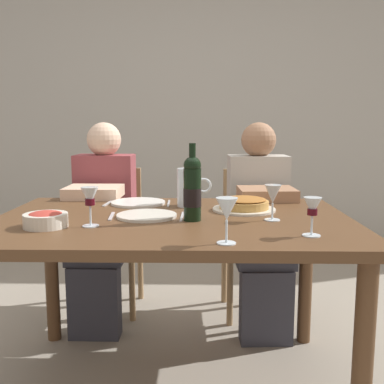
{
  "coord_description": "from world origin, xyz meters",
  "views": [
    {
      "loc": [
        0.12,
        -1.85,
        1.15
      ],
      "look_at": [
        0.08,
        0.08,
        0.86
      ],
      "focal_mm": 42.05,
      "sensor_mm": 36.0,
      "label": 1
    }
  ],
  "objects_px": {
    "baked_tart": "(244,204)",
    "wine_glass_centre": "(90,198)",
    "water_pitcher": "(189,190)",
    "salad_bowl": "(46,219)",
    "wine_bottle": "(192,188)",
    "dinner_plate_right_setting": "(147,216)",
    "dining_table": "(173,239)",
    "chair_right": "(254,231)",
    "diner_left": "(102,218)",
    "wine_glass_spare": "(227,211)",
    "wine_glass_left_diner": "(273,195)",
    "chair_left": "(111,228)",
    "dinner_plate_left_setting": "(138,203)",
    "diner_right": "(260,220)",
    "wine_glass_right_diner": "(312,209)"
  },
  "relations": [
    {
      "from": "baked_tart",
      "to": "wine_glass_centre",
      "type": "bearing_deg",
      "value": -151.56
    },
    {
      "from": "water_pitcher",
      "to": "salad_bowl",
      "type": "relative_size",
      "value": 1.09
    },
    {
      "from": "wine_bottle",
      "to": "baked_tart",
      "type": "bearing_deg",
      "value": 43.65
    },
    {
      "from": "baked_tart",
      "to": "dinner_plate_right_setting",
      "type": "relative_size",
      "value": 1.12
    },
    {
      "from": "dining_table",
      "to": "chair_right",
      "type": "distance_m",
      "value": 0.99
    },
    {
      "from": "diner_left",
      "to": "chair_right",
      "type": "relative_size",
      "value": 1.33
    },
    {
      "from": "water_pitcher",
      "to": "wine_glass_spare",
      "type": "xyz_separation_m",
      "value": [
        0.14,
        -0.68,
        0.03
      ]
    },
    {
      "from": "dining_table",
      "to": "salad_bowl",
      "type": "xyz_separation_m",
      "value": [
        -0.47,
        -0.19,
        0.12
      ]
    },
    {
      "from": "wine_glass_left_diner",
      "to": "dinner_plate_right_setting",
      "type": "distance_m",
      "value": 0.53
    },
    {
      "from": "wine_glass_left_diner",
      "to": "diner_left",
      "type": "distance_m",
      "value": 1.15
    },
    {
      "from": "baked_tart",
      "to": "chair_left",
      "type": "relative_size",
      "value": 0.33
    },
    {
      "from": "water_pitcher",
      "to": "wine_glass_spare",
      "type": "distance_m",
      "value": 0.69
    },
    {
      "from": "dinner_plate_left_setting",
      "to": "diner_left",
      "type": "relative_size",
      "value": 0.23
    },
    {
      "from": "wine_bottle",
      "to": "wine_glass_centre",
      "type": "relative_size",
      "value": 2.06
    },
    {
      "from": "wine_glass_left_diner",
      "to": "diner_right",
      "type": "bearing_deg",
      "value": 86.23
    },
    {
      "from": "chair_left",
      "to": "dinner_plate_left_setting",
      "type": "bearing_deg",
      "value": 114.51
    },
    {
      "from": "chair_right",
      "to": "diner_right",
      "type": "distance_m",
      "value": 0.26
    },
    {
      "from": "water_pitcher",
      "to": "dinner_plate_left_setting",
      "type": "distance_m",
      "value": 0.27
    },
    {
      "from": "wine_glass_right_diner",
      "to": "diner_right",
      "type": "distance_m",
      "value": 0.97
    },
    {
      "from": "salad_bowl",
      "to": "dinner_plate_left_setting",
      "type": "xyz_separation_m",
      "value": [
        0.28,
        0.51,
        -0.03
      ]
    },
    {
      "from": "wine_bottle",
      "to": "diner_left",
      "type": "bearing_deg",
      "value": 126.24
    },
    {
      "from": "water_pitcher",
      "to": "wine_glass_right_diner",
      "type": "xyz_separation_m",
      "value": [
        0.45,
        -0.57,
        0.02
      ]
    },
    {
      "from": "wine_glass_centre",
      "to": "wine_glass_left_diner",
      "type": "bearing_deg",
      "value": 9.83
    },
    {
      "from": "wine_glass_spare",
      "to": "diner_left",
      "type": "bearing_deg",
      "value": 121.0
    },
    {
      "from": "chair_right",
      "to": "baked_tart",
      "type": "bearing_deg",
      "value": 76.91
    },
    {
      "from": "wine_glass_spare",
      "to": "wine_glass_centre",
      "type": "bearing_deg",
      "value": 154.47
    },
    {
      "from": "baked_tart",
      "to": "dinner_plate_left_setting",
      "type": "relative_size",
      "value": 1.08
    },
    {
      "from": "dining_table",
      "to": "wine_glass_right_diner",
      "type": "relative_size",
      "value": 10.89
    },
    {
      "from": "wine_glass_left_diner",
      "to": "dinner_plate_right_setting",
      "type": "height_order",
      "value": "wine_glass_left_diner"
    },
    {
      "from": "wine_bottle",
      "to": "dinner_plate_right_setting",
      "type": "xyz_separation_m",
      "value": [
        -0.19,
        0.07,
        -0.13
      ]
    },
    {
      "from": "dining_table",
      "to": "diner_right",
      "type": "relative_size",
      "value": 1.29
    },
    {
      "from": "wine_glass_right_diner",
      "to": "chair_left",
      "type": "distance_m",
      "value": 1.59
    },
    {
      "from": "dining_table",
      "to": "wine_glass_right_diner",
      "type": "xyz_separation_m",
      "value": [
        0.51,
        -0.31,
        0.19
      ]
    },
    {
      "from": "salad_bowl",
      "to": "diner_left",
      "type": "relative_size",
      "value": 0.14
    },
    {
      "from": "dining_table",
      "to": "dinner_plate_right_setting",
      "type": "relative_size",
      "value": 5.89
    },
    {
      "from": "salad_bowl",
      "to": "wine_glass_spare",
      "type": "height_order",
      "value": "wine_glass_spare"
    },
    {
      "from": "baked_tart",
      "to": "chair_left",
      "type": "xyz_separation_m",
      "value": [
        -0.76,
        0.75,
        -0.29
      ]
    },
    {
      "from": "diner_right",
      "to": "wine_glass_left_diner",
      "type": "bearing_deg",
      "value": 83.72
    },
    {
      "from": "baked_tart",
      "to": "diner_left",
      "type": "bearing_deg",
      "value": 146.38
    },
    {
      "from": "dinner_plate_right_setting",
      "to": "diner_left",
      "type": "height_order",
      "value": "diner_left"
    },
    {
      "from": "diner_left",
      "to": "dining_table",
      "type": "bearing_deg",
      "value": 124.46
    },
    {
      "from": "salad_bowl",
      "to": "diner_right",
      "type": "xyz_separation_m",
      "value": [
        0.93,
        0.82,
        -0.18
      ]
    },
    {
      "from": "dining_table",
      "to": "wine_glass_left_diner",
      "type": "bearing_deg",
      "value": -6.67
    },
    {
      "from": "chair_left",
      "to": "wine_glass_right_diner",
      "type": "bearing_deg",
      "value": 128.82
    },
    {
      "from": "wine_glass_spare",
      "to": "dining_table",
      "type": "bearing_deg",
      "value": 116.05
    },
    {
      "from": "dining_table",
      "to": "wine_glass_right_diner",
      "type": "height_order",
      "value": "wine_glass_right_diner"
    },
    {
      "from": "dining_table",
      "to": "diner_left",
      "type": "height_order",
      "value": "diner_left"
    },
    {
      "from": "wine_bottle",
      "to": "chair_right",
      "type": "bearing_deg",
      "value": 68.55
    },
    {
      "from": "wine_bottle",
      "to": "dining_table",
      "type": "bearing_deg",
      "value": 146.02
    },
    {
      "from": "dinner_plate_left_setting",
      "to": "chair_right",
      "type": "relative_size",
      "value": 0.3
    }
  ]
}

